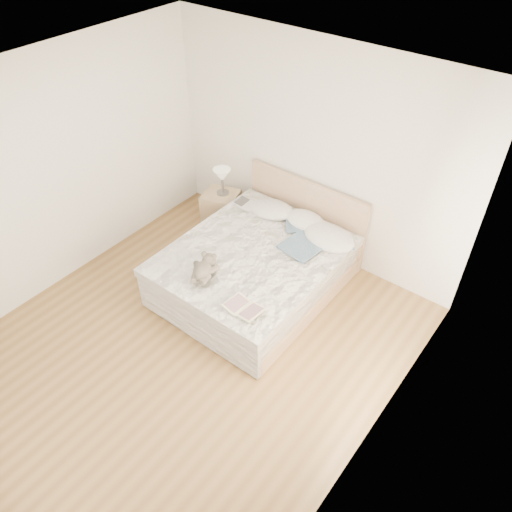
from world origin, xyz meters
name	(u,v)px	position (x,y,z in m)	size (l,w,h in m)	color
floor	(190,346)	(0.00, 0.00, 0.00)	(4.00, 4.50, 0.00)	brown
ceiling	(159,109)	(0.00, 0.00, 2.70)	(4.00, 4.50, 0.00)	white
wall_back	(313,154)	(0.00, 2.25, 1.35)	(4.00, 0.02, 2.70)	white
wall_left	(47,178)	(-2.00, 0.00, 1.35)	(0.02, 4.50, 2.70)	white
wall_right	(377,361)	(2.00, 0.00, 1.35)	(0.02, 4.50, 2.70)	white
window	(397,326)	(1.99, 0.30, 1.45)	(0.02, 1.30, 1.10)	white
bed	(258,267)	(0.00, 1.19, 0.31)	(1.72, 2.14, 1.00)	tan
nightstand	(221,211)	(-1.12, 1.82, 0.28)	(0.45, 0.40, 0.56)	tan
table_lamp	(222,176)	(-1.10, 1.85, 0.82)	(0.25, 0.25, 0.37)	#4B4641
pillow_left	(271,209)	(-0.31, 1.86, 0.64)	(0.57, 0.40, 0.17)	silver
pillow_middle	(306,221)	(0.17, 1.92, 0.64)	(0.53, 0.37, 0.16)	white
pillow_right	(329,237)	(0.56, 1.82, 0.64)	(0.65, 0.45, 0.19)	white
blouse	(307,243)	(0.40, 1.58, 0.63)	(0.65, 0.69, 0.03)	#3B566C
photo_book	(247,204)	(-0.62, 1.76, 0.63)	(0.33, 0.23, 0.02)	white
childrens_book	(244,308)	(0.48, 0.34, 0.63)	(0.38, 0.26, 0.02)	#F8EEC5
teddy_bear	(203,275)	(-0.15, 0.42, 0.65)	(0.25, 0.36, 0.19)	#574F45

